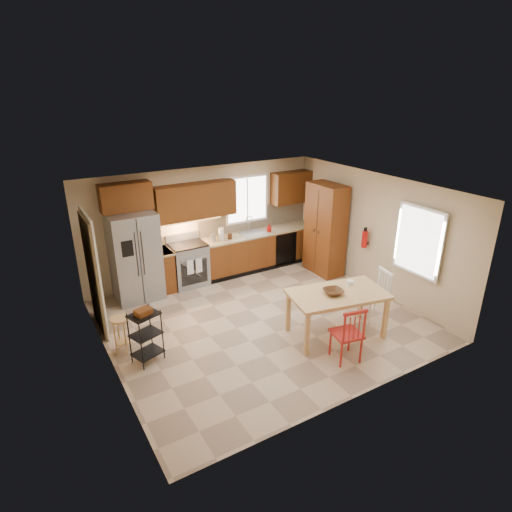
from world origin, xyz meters
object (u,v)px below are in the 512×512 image
object	(u,v)px
range_stove	(189,265)
fire_extinguisher	(365,239)
chair_red	(347,333)
table_jar	(350,284)
refrigerator	(135,257)
soap_bottle	(269,228)
bar_stool	(122,335)
chair_white	(374,296)
table_bowl	(333,294)
utility_cart	(146,337)
dining_table	(336,314)
pantry	(325,229)

from	to	relation	value
range_stove	fire_extinguisher	bearing A→B (deg)	-32.62
chair_red	table_jar	bearing A→B (deg)	58.08
refrigerator	range_stove	distance (m)	1.24
soap_bottle	chair_red	distance (m)	3.96
fire_extinguisher	chair_red	size ratio (longest dim) A/B	0.37
fire_extinguisher	bar_stool	size ratio (longest dim) A/B	0.57
chair_red	table_jar	world-z (taller)	chair_red
chair_red	chair_white	world-z (taller)	same
table_bowl	table_jar	world-z (taller)	table_jar
soap_bottle	utility_cart	world-z (taller)	soap_bottle
bar_stool	chair_red	bearing A→B (deg)	-41.44
chair_red	dining_table	bearing A→B (deg)	73.16
range_stove	pantry	distance (m)	3.19
fire_extinguisher	chair_white	bearing A→B (deg)	-124.81
soap_bottle	chair_red	xyz separation A→B (m)	(-0.96, -3.81, -0.51)
dining_table	utility_cart	size ratio (longest dim) A/B	1.86
fire_extinguisher	chair_red	bearing A→B (deg)	-138.55
pantry	chair_red	distance (m)	3.53
table_bowl	table_jar	size ratio (longest dim) A/B	2.24
range_stove	dining_table	size ratio (longest dim) A/B	0.56
refrigerator	chair_red	bearing A→B (deg)	-59.91
fire_extinguisher	table_bowl	size ratio (longest dim) A/B	1.07
soap_bottle	chair_white	bearing A→B (deg)	-83.72
fire_extinguisher	bar_stool	world-z (taller)	fire_extinguisher
pantry	table_jar	xyz separation A→B (m)	(-1.20, -2.16, -0.20)
table_jar	refrigerator	bearing A→B (deg)	133.59
pantry	range_stove	bearing A→B (deg)	161.71
pantry	utility_cart	distance (m)	4.88
range_stove	chair_white	size ratio (longest dim) A/B	0.95
range_stove	bar_stool	world-z (taller)	range_stove
table_bowl	chair_red	bearing A→B (deg)	-110.78
dining_table	refrigerator	bearing A→B (deg)	140.38
chair_red	bar_stool	bearing A→B (deg)	157.43
chair_white	table_jar	distance (m)	0.69
chair_white	table_bowl	size ratio (longest dim) A/B	2.90
soap_bottle	range_stove	bearing A→B (deg)	177.60
pantry	refrigerator	bearing A→B (deg)	167.38
soap_bottle	table_bowl	bearing A→B (deg)	-102.67
dining_table	chair_red	distance (m)	0.74
fire_extinguisher	utility_cart	xyz separation A→B (m)	(-4.86, -0.28, -0.66)
fire_extinguisher	bar_stool	bearing A→B (deg)	178.00
table_bowl	range_stove	bearing A→B (deg)	112.11
chair_white	table_bowl	bearing A→B (deg)	104.18
refrigerator	utility_cart	xyz separation A→B (m)	(-0.53, -2.26, -0.47)
refrigerator	soap_bottle	xyz separation A→B (m)	(3.18, -0.02, 0.09)
chair_red	bar_stool	world-z (taller)	chair_red
dining_table	table_bowl	xyz separation A→B (m)	(-0.10, 0.00, 0.41)
dining_table	table_jar	bearing A→B (deg)	27.41
soap_bottle	dining_table	xyz separation A→B (m)	(-0.61, -3.16, -0.59)
refrigerator	dining_table	xyz separation A→B (m)	(2.57, -3.19, -0.51)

